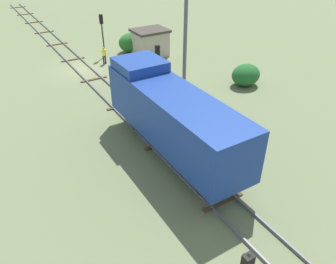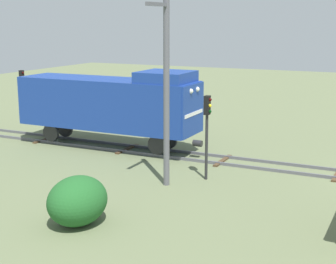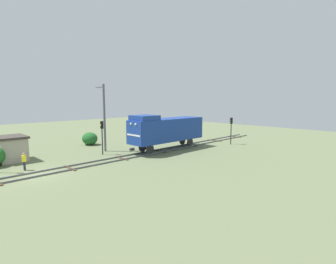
# 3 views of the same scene
# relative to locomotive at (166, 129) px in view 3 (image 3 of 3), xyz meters

# --- Properties ---
(ground_plane) EXTENTS (108.16, 108.16, 0.00)m
(ground_plane) POSITION_rel_locomotive_xyz_m (0.00, -16.12, -2.77)
(ground_plane) COLOR #66704C
(railway_track) EXTENTS (2.40, 72.10, 0.16)m
(railway_track) POSITION_rel_locomotive_xyz_m (0.00, -16.12, -2.70)
(railway_track) COLOR #595960
(railway_track) RESTS_ON ground
(locomotive) EXTENTS (2.90, 11.60, 4.60)m
(locomotive) POSITION_rel_locomotive_xyz_m (0.00, 0.00, 0.00)
(locomotive) COLOR navy
(locomotive) RESTS_ON railway_track
(traffic_signal_mid) EXTENTS (0.32, 0.34, 4.08)m
(traffic_signal_mid) POSITION_rel_locomotive_xyz_m (-3.40, -7.49, 0.07)
(traffic_signal_mid) COLOR #262628
(traffic_signal_mid) RESTS_ON ground
(traffic_signal_far) EXTENTS (0.32, 0.34, 3.97)m
(traffic_signal_far) POSITION_rel_locomotive_xyz_m (3.60, 9.85, -0.01)
(traffic_signal_far) COLOR #262628
(traffic_signal_far) RESTS_ON ground
(worker_near_track) EXTENTS (0.38, 0.38, 1.70)m
(worker_near_track) POSITION_rel_locomotive_xyz_m (-2.40, -16.42, -1.78)
(worker_near_track) COLOR #262B38
(worker_near_track) RESTS_ON ground
(catenary_mast) EXTENTS (1.94, 0.28, 8.57)m
(catenary_mast) POSITION_rel_locomotive_xyz_m (-5.06, -6.13, 1.76)
(catenary_mast) COLOR #595960
(catenary_mast) RESTS_ON ground
(relay_hut) EXTENTS (3.50, 2.90, 2.74)m
(relay_hut) POSITION_rel_locomotive_xyz_m (-7.50, -16.21, -1.38)
(relay_hut) COLOR #B2A893
(relay_hut) RESTS_ON ground
(bush_near) EXTENTS (2.56, 2.09, 1.86)m
(bush_near) POSITION_rel_locomotive_xyz_m (-10.73, -5.22, -1.84)
(bush_near) COLOR #205B26
(bush_near) RESTS_ON ground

